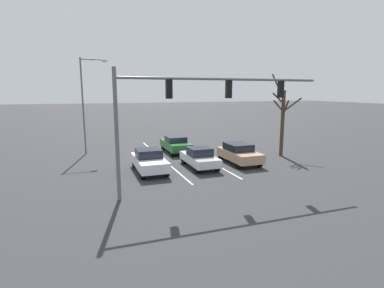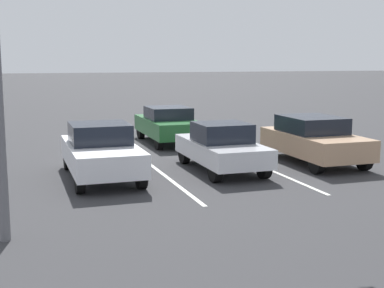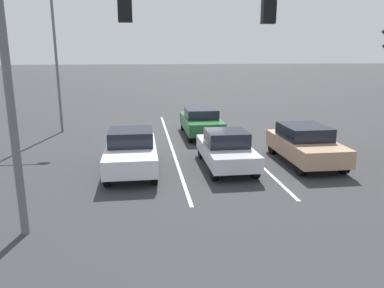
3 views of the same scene
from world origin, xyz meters
name	(u,v)px [view 3 (image 3 of 3)]	position (x,y,z in m)	size (l,w,h in m)	color
ground_plane	(198,135)	(0.00, 0.00, 0.00)	(240.00, 240.00, 0.00)	#333335
lane_stripe_left_divider	(236,142)	(-1.65, 1.80, 0.01)	(0.12, 15.59, 0.01)	silver
lane_stripe_center_divider	(171,144)	(1.65, 1.80, 0.01)	(0.12, 15.59, 0.01)	silver
car_white_rightlane_front	(131,150)	(3.45, 5.79, 0.79)	(1.86, 4.34, 1.56)	silver
car_silver_midlane_front	(226,149)	(-0.21, 5.88, 0.74)	(1.75, 4.02, 1.47)	silver
car_tan_leftlane_front	(305,144)	(-3.54, 5.66, 0.79)	(1.93, 4.17, 1.52)	tan
car_darkgreen_midlane_second	(201,122)	(-0.15, 0.07, 0.77)	(1.85, 4.26, 1.47)	#1E5928
traffic_signal_gantry	(179,29)	(2.09, 10.58, 4.94)	(11.83, 0.37, 6.60)	slate
street_lamp_right_shoulder	(60,45)	(7.26, -1.95, 4.79)	(2.26, 0.24, 8.25)	slate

